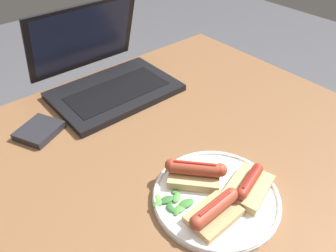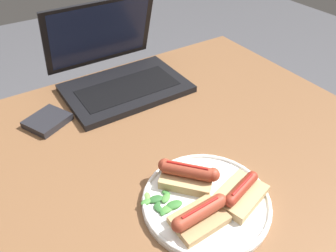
{
  "view_description": "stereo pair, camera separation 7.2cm",
  "coord_description": "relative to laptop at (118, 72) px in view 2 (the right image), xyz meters",
  "views": [
    {
      "loc": [
        -0.33,
        -0.43,
        1.22
      ],
      "look_at": [
        0.03,
        -0.0,
        0.77
      ],
      "focal_mm": 35.0,
      "sensor_mm": 36.0,
      "label": 1
    },
    {
      "loc": [
        -0.27,
        -0.48,
        1.22
      ],
      "look_at": [
        0.03,
        -0.0,
        0.77
      ],
      "focal_mm": 35.0,
      "sensor_mm": 36.0,
      "label": 2
    }
  ],
  "objects": [
    {
      "name": "sausage_toast_right",
      "position": [
        -0.1,
        -0.52,
        -0.01
      ],
      "size": [
        0.12,
        0.07,
        0.04
      ],
      "rotation": [
        0.0,
        0.0,
        0.02
      ],
      "color": "tan",
      "rests_on": "plate"
    },
    {
      "name": "sausage_toast_middle",
      "position": [
        0.0,
        -0.52,
        -0.02
      ],
      "size": [
        0.12,
        0.09,
        0.04
      ],
      "rotation": [
        0.0,
        0.0,
        3.42
      ],
      "color": "tan",
      "rests_on": "plate"
    },
    {
      "name": "desk",
      "position": [
        -0.06,
        -0.3,
        -0.1
      ],
      "size": [
        1.1,
        0.82,
        0.71
      ],
      "color": "brown",
      "rests_on": "ground_plane"
    },
    {
      "name": "external_drive",
      "position": [
        -0.23,
        -0.07,
        -0.03
      ],
      "size": [
        0.12,
        0.12,
        0.02
      ],
      "rotation": [
        0.0,
        0.0,
        0.45
      ],
      "color": "#232328",
      "rests_on": "desk"
    },
    {
      "name": "plate",
      "position": [
        -0.05,
        -0.48,
        -0.03
      ],
      "size": [
        0.25,
        0.25,
        0.02
      ],
      "color": "white",
      "rests_on": "desk"
    },
    {
      "name": "sausage_toast_left",
      "position": [
        -0.06,
        -0.43,
        -0.01
      ],
      "size": [
        0.12,
        0.12,
        0.05
      ],
      "rotation": [
        0.0,
        0.0,
        2.3
      ],
      "color": "tan",
      "rests_on": "plate"
    },
    {
      "name": "laptop",
      "position": [
        0.0,
        0.0,
        0.0
      ],
      "size": [
        0.34,
        0.3,
        0.23
      ],
      "color": "black",
      "rests_on": "desk"
    },
    {
      "name": "salad_pile",
      "position": [
        -0.13,
        -0.45,
        -0.03
      ],
      "size": [
        0.07,
        0.07,
        0.01
      ],
      "color": "#2D662D",
      "rests_on": "plate"
    }
  ]
}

